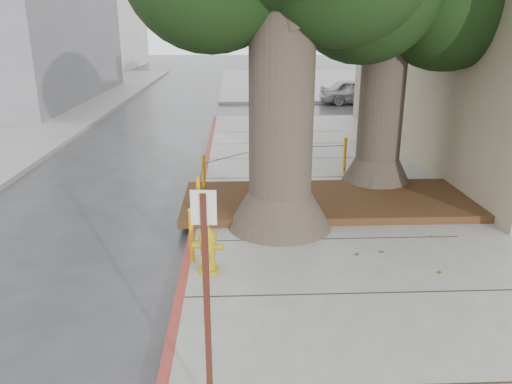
% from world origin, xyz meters
% --- Properties ---
extents(ground, '(140.00, 140.00, 0.00)m').
position_xyz_m(ground, '(0.00, 0.00, 0.00)').
color(ground, '#28282B').
rests_on(ground, ground).
extents(sidewalk_far, '(16.00, 20.00, 0.15)m').
position_xyz_m(sidewalk_far, '(6.00, 30.00, 0.07)').
color(sidewalk_far, slate).
rests_on(sidewalk_far, ground).
extents(curb_red, '(0.14, 26.00, 0.16)m').
position_xyz_m(curb_red, '(-2.00, 2.50, 0.07)').
color(curb_red, maroon).
rests_on(curb_red, ground).
extents(planter_bed, '(6.40, 2.60, 0.16)m').
position_xyz_m(planter_bed, '(0.90, 3.90, 0.23)').
color(planter_bed, black).
rests_on(planter_bed, sidewalk_main).
extents(building_side_white, '(10.00, 10.00, 9.00)m').
position_xyz_m(building_side_white, '(16.00, 26.00, 4.50)').
color(building_side_white, silver).
rests_on(building_side_white, ground).
extents(bollard_ring, '(3.79, 5.39, 0.95)m').
position_xyz_m(bollard_ring, '(-0.87, 4.38, 0.66)').
color(bollard_ring, orange).
rests_on(bollard_ring, sidewalk_main).
extents(fire_hydrant, '(0.44, 0.41, 0.82)m').
position_xyz_m(fire_hydrant, '(-1.61, 0.79, 0.55)').
color(fire_hydrant, '#B09012').
rests_on(fire_hydrant, sidewalk_main).
extents(signpost, '(0.23, 0.06, 2.36)m').
position_xyz_m(signpost, '(-1.45, -2.23, 1.49)').
color(signpost, '#471911').
rests_on(signpost, sidewalk_main).
extents(car_silver, '(3.84, 1.59, 1.30)m').
position_xyz_m(car_silver, '(5.31, 19.97, 0.65)').
color(car_silver, '#A9A9AE').
rests_on(car_silver, ground).
extents(car_red, '(4.05, 1.43, 1.33)m').
position_xyz_m(car_red, '(7.17, 18.18, 0.67)').
color(car_red, maroon).
rests_on(car_red, ground).
extents(car_dark, '(2.05, 4.09, 1.14)m').
position_xyz_m(car_dark, '(-12.18, 18.07, 0.57)').
color(car_dark, black).
rests_on(car_dark, ground).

